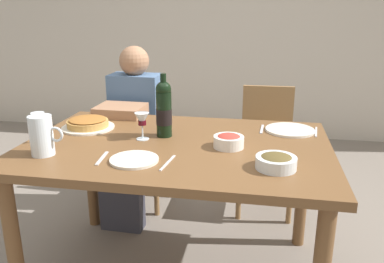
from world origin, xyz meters
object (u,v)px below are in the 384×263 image
wine_glass_right_diner (142,120)px  wine_glass_left_diner (38,122)px  baked_tart (88,123)px  chair_left (143,136)px  diner_left (131,129)px  water_pitcher (42,138)px  chair_right (266,141)px  dinner_plate_left_setting (290,130)px  dining_table (177,161)px  dinner_plate_right_setting (134,160)px  salad_bowl (229,141)px  olive_bowl (276,161)px  wine_bottle (164,109)px

wine_glass_right_diner → wine_glass_left_diner: bearing=-163.3°
wine_glass_left_diner → wine_glass_right_diner: 0.50m
wine_glass_left_diner → baked_tart: bearing=65.6°
chair_left → diner_left: 0.26m
wine_glass_right_diner → baked_tart: bearing=159.8°
water_pitcher → chair_right: size_ratio=0.21×
dinner_plate_left_setting → diner_left: (-1.02, 0.32, -0.15)m
baked_tart → dinner_plate_left_setting: baked_tart is taller
chair_left → chair_right: same height
dining_table → dinner_plate_left_setting: bearing=28.7°
dinner_plate_right_setting → diner_left: (-0.32, 0.89, -0.15)m
wine_glass_left_diner → wine_glass_right_diner: bearing=16.7°
salad_bowl → olive_bowl: 0.31m
chair_right → diner_left: bearing=16.6°
salad_bowl → wine_glass_right_diner: bearing=174.4°
chair_right → olive_bowl: bearing=90.5°
salad_bowl → dinner_plate_right_setting: bearing=-147.2°
baked_tart → dinner_plate_left_setting: size_ratio=1.09×
baked_tart → water_pitcher: bearing=-93.2°
dinner_plate_right_setting → chair_left: bearing=105.7°
wine_bottle → dinner_plate_right_setting: bearing=-96.8°
chair_right → salad_bowl: bearing=77.5°
wine_bottle → wine_glass_right_diner: (-0.10, -0.07, -0.04)m
olive_bowl → dinner_plate_right_setting: bearing=-177.6°
water_pitcher → dinner_plate_right_setting: 0.44m
wine_bottle → wine_glass_left_diner: 0.62m
wine_bottle → dinner_plate_right_setting: size_ratio=1.53×
baked_tart → dining_table: bearing=-16.6°
dining_table → baked_tart: baked_tart is taller
chair_left → wine_glass_left_diner: bearing=79.0°
baked_tart → chair_left: 0.76m
water_pitcher → salad_bowl: water_pitcher is taller
olive_bowl → wine_glass_right_diner: wine_glass_right_diner is taller
baked_tart → dinner_plate_left_setting: (1.10, 0.15, -0.02)m
dining_table → baked_tart: (-0.54, 0.16, 0.12)m
dinner_plate_right_setting → diner_left: bearing=109.9°
wine_glass_left_diner → chair_left: bearing=77.5°
wine_glass_left_diner → chair_right: size_ratio=0.18×
olive_bowl → chair_left: size_ratio=0.20×
wine_glass_left_diner → dinner_plate_left_setting: wine_glass_left_diner is taller
chair_left → wine_glass_right_diner: bearing=109.1°
baked_tart → wine_glass_right_diner: (0.36, -0.13, 0.07)m
dining_table → wine_glass_left_diner: wine_glass_left_diner is taller
dining_table → water_pitcher: bearing=-155.0°
wine_bottle → chair_left: (-0.36, 0.76, -0.41)m
water_pitcher → olive_bowl: size_ratio=1.07×
dinner_plate_left_setting → chair_right: 0.67m
dinner_plate_left_setting → diner_left: diner_left is taller
dining_table → wine_bottle: (-0.09, 0.10, 0.24)m
dinner_plate_right_setting → dining_table: bearing=63.7°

